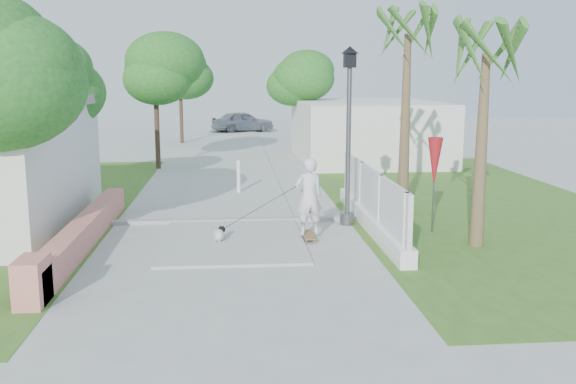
{
  "coord_description": "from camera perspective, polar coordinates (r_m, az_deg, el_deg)",
  "views": [
    {
      "loc": [
        0.02,
        -10.22,
        3.75
      ],
      "look_at": [
        1.28,
        4.21,
        1.1
      ],
      "focal_mm": 40.0,
      "sensor_mm": 36.0,
      "label": 1
    }
  ],
  "objects": [
    {
      "name": "tree_path_right",
      "position": [
        30.37,
        1.09,
        9.88
      ],
      "size": [
        3.0,
        3.0,
        4.79
      ],
      "color": "#4C3826",
      "rests_on": "ground"
    },
    {
      "name": "pink_wall",
      "position": [
        14.58,
        -18.03,
        -3.79
      ],
      "size": [
        0.45,
        8.2,
        0.8
      ],
      "color": "#DE8572",
      "rests_on": "ground"
    },
    {
      "name": "tree_path_left",
      "position": [
        26.37,
        -11.7,
        10.31
      ],
      "size": [
        3.4,
        3.4,
        5.23
      ],
      "color": "#4C3826",
      "rests_on": "ground"
    },
    {
      "name": "curb",
      "position": [
        16.64,
        -4.93,
        -2.52
      ],
      "size": [
        6.5,
        0.25,
        0.1
      ],
      "primitive_type": "cube",
      "color": "#999993",
      "rests_on": "ground"
    },
    {
      "name": "skateboarder",
      "position": [
        14.69,
        0.89,
        -0.65
      ],
      "size": [
        2.43,
        0.96,
        1.89
      ],
      "rotation": [
        0.0,
        0.0,
        3.32
      ],
      "color": "olive",
      "rests_on": "ground"
    },
    {
      "name": "palm_far",
      "position": [
        17.35,
        10.59,
        12.62
      ],
      "size": [
        1.8,
        1.8,
        5.3
      ],
      "color": "brown",
      "rests_on": "ground"
    },
    {
      "name": "dog",
      "position": [
        14.6,
        -6.14,
        -3.75
      ],
      "size": [
        0.37,
        0.53,
        0.38
      ],
      "rotation": [
        0.0,
        0.0,
        -0.36
      ],
      "color": "silver",
      "rests_on": "ground"
    },
    {
      "name": "grass_right",
      "position": [
        19.87,
        15.69,
        -0.89
      ],
      "size": [
        8.0,
        20.0,
        0.01
      ],
      "primitive_type": "cube",
      "color": "#3D6820",
      "rests_on": "ground"
    },
    {
      "name": "street_lamp",
      "position": [
        16.04,
        5.41,
        5.58
      ],
      "size": [
        0.44,
        0.44,
        4.44
      ],
      "color": "#59595E",
      "rests_on": "ground"
    },
    {
      "name": "path_strip",
      "position": [
        30.45,
        -4.98,
        3.31
      ],
      "size": [
        3.2,
        36.0,
        0.06
      ],
      "primitive_type": "cube",
      "color": "#B7B7B2",
      "rests_on": "ground"
    },
    {
      "name": "bollard",
      "position": [
        20.47,
        -4.41,
        1.43
      ],
      "size": [
        0.14,
        0.14,
        1.09
      ],
      "color": "white",
      "rests_on": "ground"
    },
    {
      "name": "ground",
      "position": [
        10.89,
        -4.86,
        -9.82
      ],
      "size": [
        90.0,
        90.0,
        0.0
      ],
      "primitive_type": "plane",
      "color": "#B7B7B2",
      "rests_on": "ground"
    },
    {
      "name": "tree_path_far",
      "position": [
        36.31,
        -9.55,
        10.33
      ],
      "size": [
        3.2,
        3.2,
        5.17
      ],
      "color": "#4C3826",
      "rests_on": "ground"
    },
    {
      "name": "patio_umbrella",
      "position": [
        15.61,
        12.91,
        2.51
      ],
      "size": [
        0.36,
        0.36,
        2.3
      ],
      "color": "#59595E",
      "rests_on": "ground"
    },
    {
      "name": "tree_left_mid",
      "position": [
        19.5,
        -21.64,
        8.9
      ],
      "size": [
        3.2,
        3.2,
        4.85
      ],
      "color": "#4C3826",
      "rests_on": "ground"
    },
    {
      "name": "building_right",
      "position": [
        28.95,
        7.0,
        5.43
      ],
      "size": [
        6.0,
        8.0,
        2.6
      ],
      "primitive_type": "cube",
      "color": "silver",
      "rests_on": "ground"
    },
    {
      "name": "parked_car",
      "position": [
        43.01,
        -4.03,
        6.27
      ],
      "size": [
        4.4,
        2.95,
        1.39
      ],
      "primitive_type": "imported",
      "rotation": [
        0.0,
        0.0,
        1.92
      ],
      "color": "#9B9EA2",
      "rests_on": "ground"
    },
    {
      "name": "tree_left_near",
      "position": [
        13.95,
        -24.18,
        9.77
      ],
      "size": [
        3.6,
        3.6,
        5.28
      ],
      "color": "#4C3826",
      "rests_on": "ground"
    },
    {
      "name": "palm_near",
      "position": [
        14.46,
        17.17,
        10.72
      ],
      "size": [
        1.8,
        1.8,
        4.7
      ],
      "color": "brown",
      "rests_on": "ground"
    },
    {
      "name": "lattice_fence",
      "position": [
        15.92,
        7.38,
        -1.34
      ],
      "size": [
        0.35,
        7.0,
        1.5
      ],
      "color": "white",
      "rests_on": "ground"
    }
  ]
}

